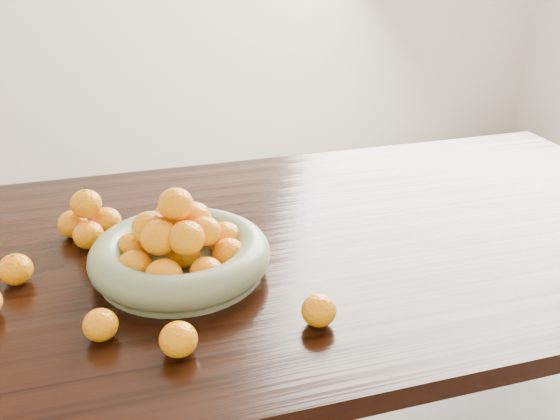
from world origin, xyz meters
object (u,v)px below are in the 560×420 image
object	(u,v)px
fruit_bowl	(180,252)
orange_pyramid	(88,221)
loose_orange_0	(16,269)
dining_table	(278,276)

from	to	relation	value
fruit_bowl	orange_pyramid	size ratio (longest dim) A/B	2.58
orange_pyramid	loose_orange_0	xyz separation A→B (m)	(-0.14, -0.15, -0.01)
dining_table	fruit_bowl	xyz separation A→B (m)	(-0.22, -0.08, 0.14)
dining_table	fruit_bowl	bearing A→B (deg)	-160.35
dining_table	orange_pyramid	bearing A→B (deg)	162.36
orange_pyramid	loose_orange_0	world-z (taller)	orange_pyramid
dining_table	orange_pyramid	world-z (taller)	orange_pyramid
dining_table	fruit_bowl	world-z (taller)	fruit_bowl
fruit_bowl	orange_pyramid	xyz separation A→B (m)	(-0.16, 0.20, -0.00)
dining_table	loose_orange_0	size ratio (longest dim) A/B	31.56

